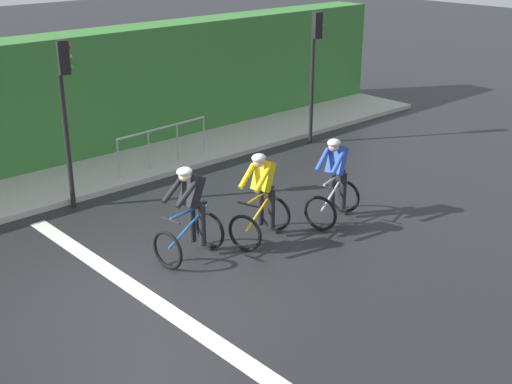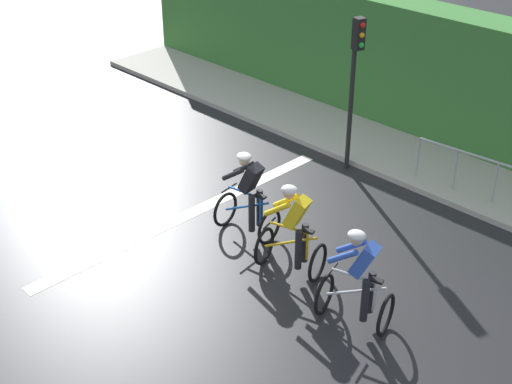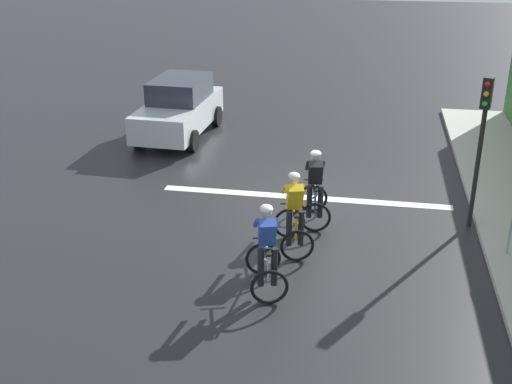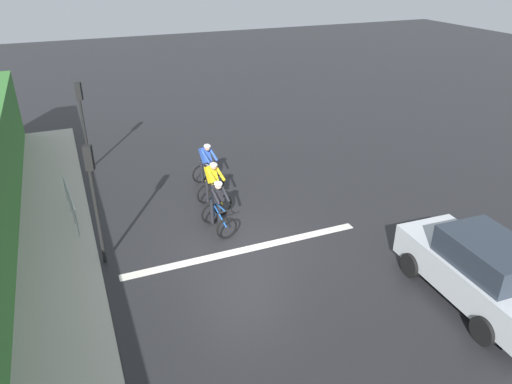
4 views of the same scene
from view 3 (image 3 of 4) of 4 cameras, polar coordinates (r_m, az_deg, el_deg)
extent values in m
plane|color=black|center=(15.63, 4.18, -0.73)|extent=(80.00, 80.00, 0.00)
cube|color=silver|center=(15.79, 4.25, -0.47)|extent=(7.00, 0.30, 0.01)
torus|color=black|center=(12.32, 0.64, -5.89)|extent=(0.67, 0.24, 0.68)
torus|color=black|center=(11.44, 1.19, -8.36)|extent=(0.67, 0.24, 0.68)
cylinder|color=silver|center=(11.75, 0.91, -6.03)|extent=(0.31, 0.96, 0.51)
cylinder|color=silver|center=(11.48, 1.08, -6.66)|extent=(0.04, 0.04, 0.55)
cylinder|color=silver|center=(11.67, 0.89, -4.73)|extent=(0.23, 0.70, 0.04)
cube|color=black|center=(11.33, 1.09, -5.37)|extent=(0.16, 0.24, 0.04)
cylinder|color=black|center=(11.99, 0.70, -4.03)|extent=(0.41, 0.14, 0.03)
cube|color=#2D51B7|center=(11.37, 0.98, -3.55)|extent=(0.40, 0.48, 0.57)
sphere|color=tan|center=(11.37, 0.91, -1.81)|extent=(0.20, 0.20, 0.20)
ellipsoid|color=silver|center=(11.34, 0.91, -1.49)|extent=(0.31, 0.33, 0.14)
cylinder|color=black|center=(11.57, 0.42, -6.62)|extent=(0.12, 0.12, 0.74)
cylinder|color=black|center=(11.60, 1.61, -6.56)|extent=(0.12, 0.12, 0.74)
cylinder|color=#2D51B7|center=(11.59, 0.04, -2.71)|extent=(0.22, 0.48, 0.37)
cylinder|color=#2D51B7|center=(11.62, 1.61, -2.65)|extent=(0.22, 0.48, 0.37)
torus|color=black|center=(13.70, 2.94, -2.74)|extent=(0.67, 0.25, 0.68)
torus|color=black|center=(12.80, 3.63, -4.73)|extent=(0.67, 0.25, 0.68)
cylinder|color=gold|center=(13.14, 3.30, -2.73)|extent=(0.32, 0.96, 0.51)
cylinder|color=gold|center=(12.85, 3.52, -3.23)|extent=(0.04, 0.04, 0.55)
cylinder|color=gold|center=(13.06, 3.29, -1.55)|extent=(0.24, 0.70, 0.04)
cube|color=black|center=(12.73, 3.55, -2.04)|extent=(0.16, 0.24, 0.04)
cylinder|color=black|center=(13.39, 3.05, -1.01)|extent=(0.41, 0.15, 0.03)
cube|color=yellow|center=(12.79, 3.44, -0.43)|extent=(0.40, 0.48, 0.57)
sphere|color=tan|center=(12.80, 3.36, 1.11)|extent=(0.20, 0.20, 0.20)
ellipsoid|color=silver|center=(12.78, 3.37, 1.40)|extent=(0.31, 0.34, 0.14)
cylinder|color=black|center=(12.95, 2.92, -3.22)|extent=(0.12, 0.12, 0.74)
cylinder|color=black|center=(12.98, 3.96, -3.17)|extent=(0.12, 0.12, 0.74)
cylinder|color=yellow|center=(13.00, 2.55, 0.26)|extent=(0.22, 0.48, 0.37)
cylinder|color=yellow|center=(13.05, 3.94, 0.31)|extent=(0.22, 0.48, 0.37)
torus|color=black|center=(14.91, 5.00, -0.55)|extent=(0.68, 0.16, 0.68)
torus|color=black|center=(13.99, 5.22, -2.24)|extent=(0.68, 0.16, 0.68)
cylinder|color=#1E59B2|center=(14.35, 5.14, -0.46)|extent=(0.19, 0.98, 0.51)
cylinder|color=#1E59B2|center=(14.06, 5.21, -0.87)|extent=(0.04, 0.04, 0.55)
cylinder|color=#1E59B2|center=(14.29, 5.17, 0.63)|extent=(0.15, 0.71, 0.04)
cube|color=black|center=(13.94, 5.25, 0.24)|extent=(0.13, 0.23, 0.04)
cylinder|color=black|center=(14.63, 5.09, 1.08)|extent=(0.42, 0.09, 0.03)
cube|color=black|center=(14.02, 5.25, 1.69)|extent=(0.36, 0.45, 0.57)
sphere|color=beige|center=(14.05, 5.26, 3.10)|extent=(0.20, 0.20, 0.20)
ellipsoid|color=silver|center=(14.03, 5.27, 3.37)|extent=(0.28, 0.31, 0.14)
cylinder|color=black|center=(14.16, 4.70, -0.85)|extent=(0.12, 0.12, 0.74)
cylinder|color=black|center=(14.18, 5.66, -0.86)|extent=(0.12, 0.12, 0.74)
cylinder|color=black|center=(14.25, 4.55, 2.33)|extent=(0.16, 0.49, 0.37)
cylinder|color=black|center=(14.27, 5.84, 2.31)|extent=(0.16, 0.49, 0.37)
cube|color=#B7BCC1|center=(20.11, -6.81, 6.80)|extent=(1.87, 4.17, 0.80)
cube|color=#262D38|center=(20.14, -6.68, 9.00)|extent=(1.59, 2.19, 0.66)
cylinder|color=black|center=(18.82, -5.60, 4.49)|extent=(0.25, 0.65, 0.64)
cylinder|color=black|center=(19.38, -10.31, 4.78)|extent=(0.25, 0.65, 0.64)
cylinder|color=black|center=(21.13, -3.50, 6.66)|extent=(0.25, 0.65, 0.64)
cylinder|color=black|center=(21.64, -7.78, 6.89)|extent=(0.25, 0.65, 0.64)
cube|color=#EAEACC|center=(18.11, -7.35, 5.25)|extent=(0.28, 0.09, 0.16)
cube|color=#EAEACC|center=(18.47, -10.35, 5.42)|extent=(0.28, 0.09, 0.16)
cylinder|color=black|center=(14.57, 18.81, 1.95)|extent=(0.10, 0.10, 2.70)
cube|color=black|center=(13.99, 19.62, 8.20)|extent=(0.25, 0.25, 0.64)
sphere|color=red|center=(13.84, 19.66, 8.90)|extent=(0.11, 0.11, 0.11)
sphere|color=orange|center=(13.89, 19.55, 8.10)|extent=(0.11, 0.11, 0.11)
sphere|color=green|center=(13.94, 19.44, 7.31)|extent=(0.11, 0.11, 0.11)
cylinder|color=#999EA3|center=(13.72, 21.34, -3.65)|extent=(0.04, 0.04, 1.00)
camera|label=1|loc=(21.53, -17.22, 19.65)|focal=47.65mm
camera|label=2|loc=(10.22, -55.25, 19.76)|focal=50.82mm
camera|label=4|loc=(25.19, 17.88, 25.01)|focal=33.52mm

